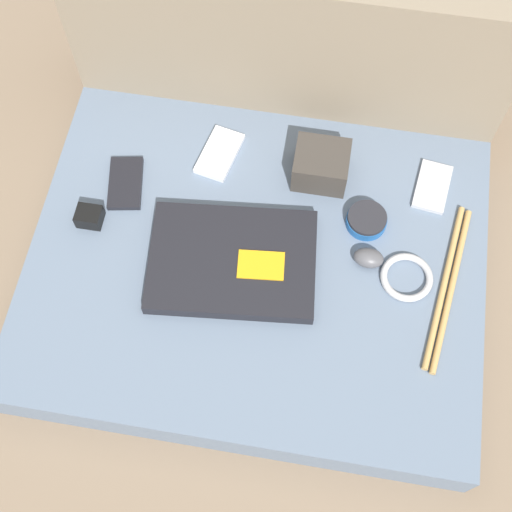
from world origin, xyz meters
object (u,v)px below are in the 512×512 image
object	(u,v)px
speaker_puck	(367,220)
phone_small	(126,183)
computer_mouse	(369,258)
charger_brick	(89,217)
laptop	(233,261)
phone_silver	(432,187)
camera_pouch	(321,165)
phone_black	(219,153)

from	to	relation	value
speaker_puck	phone_small	distance (m)	0.50
computer_mouse	phone_small	size ratio (longest dim) A/B	0.46
phone_small	charger_brick	world-z (taller)	charger_brick
computer_mouse	phone_small	world-z (taller)	computer_mouse
computer_mouse	phone_small	bearing A→B (deg)	172.16
speaker_puck	charger_brick	distance (m)	0.56
laptop	phone_small	world-z (taller)	laptop
phone_silver	phone_small	size ratio (longest dim) A/B	0.94
speaker_puck	phone_silver	bearing A→B (deg)	39.65
laptop	phone_silver	world-z (taller)	laptop
camera_pouch	phone_black	bearing A→B (deg)	176.48
phone_black	camera_pouch	distance (m)	0.22
charger_brick	computer_mouse	bearing A→B (deg)	0.16
laptop	charger_brick	bearing A→B (deg)	165.05
phone_silver	charger_brick	xyz separation A→B (m)	(-0.68, -0.19, 0.01)
laptop	computer_mouse	distance (m)	0.27
charger_brick	speaker_puck	bearing A→B (deg)	8.85
phone_black	camera_pouch	bearing A→B (deg)	8.78
phone_silver	charger_brick	size ratio (longest dim) A/B	2.43
phone_silver	camera_pouch	distance (m)	0.24
phone_silver	phone_small	bearing A→B (deg)	-163.47
camera_pouch	speaker_puck	bearing A→B (deg)	-42.80
camera_pouch	charger_brick	xyz separation A→B (m)	(-0.45, -0.19, -0.02)
phone_small	charger_brick	size ratio (longest dim) A/B	2.59
computer_mouse	camera_pouch	xyz separation A→B (m)	(-0.12, 0.18, 0.02)
speaker_puck	phone_silver	world-z (taller)	speaker_puck
laptop	phone_black	size ratio (longest dim) A/B	2.59
phone_silver	phone_black	world-z (taller)	phone_black
phone_silver	camera_pouch	bearing A→B (deg)	-170.59
laptop	charger_brick	world-z (taller)	charger_brick
phone_black	charger_brick	size ratio (longest dim) A/B	2.63
speaker_puck	phone_black	xyz separation A→B (m)	(-0.32, 0.11, -0.01)
phone_black	camera_pouch	xyz separation A→B (m)	(0.22, -0.01, 0.03)
computer_mouse	speaker_puck	distance (m)	0.09
computer_mouse	camera_pouch	size ratio (longest dim) A/B	0.55
laptop	charger_brick	size ratio (longest dim) A/B	6.80
speaker_puck	phone_black	distance (m)	0.34
phone_silver	computer_mouse	bearing A→B (deg)	-113.64
laptop	camera_pouch	world-z (taller)	camera_pouch
computer_mouse	speaker_puck	bearing A→B (deg)	100.43
speaker_puck	charger_brick	size ratio (longest dim) A/B	1.62
laptop	camera_pouch	distance (m)	0.28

